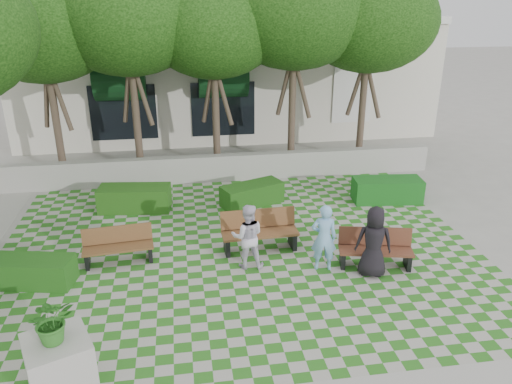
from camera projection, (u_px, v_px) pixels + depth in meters
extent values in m
plane|color=gray|center=(245.00, 272.00, 11.71)|extent=(90.00, 90.00, 0.00)
plane|color=#2B721E|center=(240.00, 251.00, 12.63)|extent=(12.00, 12.00, 0.00)
cube|color=#9E9B93|center=(221.00, 168.00, 17.22)|extent=(15.00, 0.36, 0.90)
cube|color=#562D1D|center=(376.00, 251.00, 11.79)|extent=(1.80, 0.89, 0.06)
cube|color=#562D1D|center=(375.00, 236.00, 11.93)|extent=(1.71, 0.50, 0.43)
cube|color=black|center=(342.00, 258.00, 11.92)|extent=(0.20, 0.49, 0.42)
cube|color=black|center=(408.00, 260.00, 11.83)|extent=(0.20, 0.49, 0.42)
cube|color=brown|center=(260.00, 233.00, 12.54)|extent=(1.94, 0.66, 0.06)
cube|color=brown|center=(258.00, 218.00, 12.68)|extent=(1.92, 0.21, 0.48)
cube|color=black|center=(227.00, 245.00, 12.48)|extent=(0.13, 0.54, 0.47)
cube|color=black|center=(292.00, 239.00, 12.78)|extent=(0.13, 0.54, 0.47)
cube|color=brown|center=(118.00, 248.00, 11.96)|extent=(1.70, 0.66, 0.06)
cube|color=brown|center=(117.00, 234.00, 12.08)|extent=(1.66, 0.28, 0.42)
cube|color=black|center=(87.00, 259.00, 11.87)|extent=(0.14, 0.47, 0.40)
cube|color=black|center=(150.00, 252.00, 12.21)|extent=(0.14, 0.47, 0.40)
cube|color=#15521A|center=(387.00, 190.00, 15.53)|extent=(2.17, 1.05, 0.73)
cube|color=#194612|center=(252.00, 194.00, 15.29)|extent=(2.04, 1.41, 0.66)
cube|color=#1D4B14|center=(135.00, 198.00, 14.90)|extent=(2.18, 1.08, 0.73)
cube|color=#194B14|center=(32.00, 272.00, 11.13)|extent=(1.92, 1.08, 0.63)
cube|color=#9E9B93|center=(60.00, 365.00, 8.11)|extent=(1.28, 1.28, 0.98)
imported|color=#2D7223|center=(52.00, 321.00, 7.78)|extent=(0.86, 0.81, 0.77)
imported|color=#7FB8E8|center=(324.00, 238.00, 11.56)|extent=(0.67, 0.50, 1.65)
imported|color=black|center=(374.00, 242.00, 11.31)|extent=(0.95, 0.75, 1.69)
imported|color=silver|center=(248.00, 236.00, 11.67)|extent=(0.85, 0.70, 1.60)
cylinder|color=#47382B|center=(57.00, 125.00, 17.19)|extent=(0.26, 0.26, 3.64)
ellipsoid|color=#1E4C11|center=(42.00, 26.00, 15.97)|extent=(4.80, 4.80, 3.60)
cylinder|color=#47382B|center=(137.00, 120.00, 17.55)|extent=(0.26, 0.26, 3.81)
ellipsoid|color=#1E4C11|center=(127.00, 18.00, 16.27)|extent=(5.00, 5.00, 3.75)
cylinder|color=#47382B|center=(216.00, 120.00, 17.99)|extent=(0.26, 0.26, 3.58)
ellipsoid|color=#1E4C11|center=(213.00, 27.00, 16.79)|extent=(4.60, 4.60, 3.45)
cylinder|color=#47382B|center=(292.00, 113.00, 18.33)|extent=(0.26, 0.26, 3.92)
ellipsoid|color=#1E4C11|center=(295.00, 12.00, 17.02)|extent=(5.20, 5.20, 3.90)
cylinder|color=#47382B|center=(362.00, 113.00, 18.77)|extent=(0.26, 0.26, 3.70)
ellipsoid|color=#1E4C11|center=(369.00, 21.00, 17.52)|extent=(4.80, 4.80, 3.60)
cube|color=beige|center=(225.00, 72.00, 23.91)|extent=(18.00, 8.00, 5.00)
cube|color=white|center=(234.00, 22.00, 19.31)|extent=(18.00, 0.30, 0.30)
cube|color=black|center=(352.00, 91.00, 21.07)|extent=(1.40, 0.10, 2.40)
cylinder|color=#0E3516|center=(120.00, 77.00, 19.39)|extent=(3.00, 1.80, 1.80)
cube|color=black|center=(123.00, 113.00, 19.92)|extent=(2.60, 0.08, 2.20)
cylinder|color=#0E3516|center=(222.00, 75.00, 19.97)|extent=(3.00, 1.80, 1.80)
cube|color=black|center=(223.00, 109.00, 20.50)|extent=(2.60, 0.08, 2.20)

